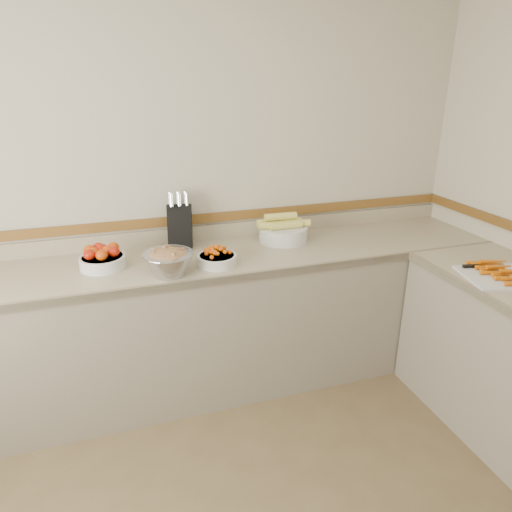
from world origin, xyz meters
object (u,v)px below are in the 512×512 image
object	(u,v)px
cherry_tomato_bowl	(217,258)
cutting_board	(502,274)
knife_block	(180,225)
corn_bowl	(283,231)
tomato_bowl	(102,258)
rhubarb_bowl	(169,261)

from	to	relation	value
cherry_tomato_bowl	cutting_board	distance (m)	1.58
knife_block	corn_bowl	size ratio (longest dim) A/B	1.01
tomato_bowl	cherry_tomato_bowl	world-z (taller)	same
cherry_tomato_bowl	rhubarb_bowl	xyz separation A→B (m)	(-0.28, -0.06, 0.04)
knife_block	cutting_board	size ratio (longest dim) A/B	0.75
rhubarb_bowl	corn_bowl	bearing A→B (deg)	23.14
corn_bowl	cherry_tomato_bowl	bearing A→B (deg)	-151.65
tomato_bowl	cherry_tomato_bowl	xyz separation A→B (m)	(0.63, -0.16, -0.02)
knife_block	cutting_board	distance (m)	1.89
corn_bowl	cutting_board	distance (m)	1.31
corn_bowl	knife_block	bearing A→B (deg)	172.49
cherry_tomato_bowl	cutting_board	xyz separation A→B (m)	(1.43, -0.65, -0.03)
tomato_bowl	rhubarb_bowl	bearing A→B (deg)	-33.20
tomato_bowl	corn_bowl	distance (m)	1.15
tomato_bowl	corn_bowl	bearing A→B (deg)	5.79
knife_block	cherry_tomato_bowl	size ratio (longest dim) A/B	1.57
tomato_bowl	cutting_board	bearing A→B (deg)	-21.58
cherry_tomato_bowl	tomato_bowl	bearing A→B (deg)	165.47
cherry_tomato_bowl	cutting_board	bearing A→B (deg)	-24.48
cherry_tomato_bowl	rhubarb_bowl	world-z (taller)	rhubarb_bowl
knife_block	rhubarb_bowl	bearing A→B (deg)	-107.47
knife_block	rhubarb_bowl	size ratio (longest dim) A/B	1.31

